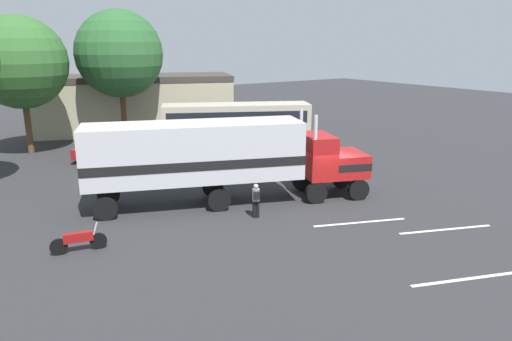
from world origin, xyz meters
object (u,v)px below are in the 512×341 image
object	(u,v)px
parked_bus	(236,122)
tree_left	(119,54)
person_bystander	(256,199)
parked_car	(109,151)
semi_truck	(217,155)
motorcycle	(79,240)
tree_center	(20,63)

from	to	relation	value
parked_bus	tree_left	bearing A→B (deg)	131.04
parked_bus	person_bystander	bearing A→B (deg)	-118.36
person_bystander	parked_car	xyz separation A→B (m)	(-2.42, 14.19, -0.09)
semi_truck	person_bystander	xyz separation A→B (m)	(0.46, -2.73, -1.63)
person_bystander	parked_car	world-z (taller)	person_bystander
person_bystander	tree_left	size ratio (longest dim) A/B	0.16
motorcycle	person_bystander	bearing A→B (deg)	-5.93
person_bystander	parked_bus	bearing A→B (deg)	61.64
semi_truck	tree_left	bearing A→B (deg)	85.86
person_bystander	tree_left	xyz separation A→B (m)	(0.80, 20.19, 6.09)
motorcycle	tree_left	bearing A→B (deg)	66.18
semi_truck	parked_car	distance (m)	11.75
semi_truck	tree_center	bearing A→B (deg)	108.73
semi_truck	parked_bus	world-z (taller)	semi_truck
parked_bus	motorcycle	xyz separation A→B (m)	(-14.79, -12.23, -1.58)
person_bystander	parked_bus	world-z (taller)	parked_bus
semi_truck	person_bystander	world-z (taller)	semi_truck
motorcycle	tree_center	size ratio (longest dim) A/B	0.21
parked_car	motorcycle	distance (m)	14.41
person_bystander	motorcycle	size ratio (longest dim) A/B	0.78
parked_car	tree_left	xyz separation A→B (m)	(3.22, 6.00, 6.17)
tree_left	tree_center	size ratio (longest dim) A/B	1.07
person_bystander	tree_center	distance (m)	21.75
semi_truck	parked_car	xyz separation A→B (m)	(-1.96, 11.45, -1.72)
tree_left	tree_center	xyz separation A→B (m)	(-7.13, -0.15, -0.48)
person_bystander	parked_bus	size ratio (longest dim) A/B	0.15
tree_left	tree_center	distance (m)	7.15
semi_truck	tree_left	size ratio (longest dim) A/B	1.36
semi_truck	parked_car	size ratio (longest dim) A/B	3.05
parked_bus	parked_car	distance (m)	9.61
semi_truck	motorcycle	bearing A→B (deg)	-165.19
motorcycle	tree_center	xyz separation A→B (m)	(1.43, 19.23, 6.01)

